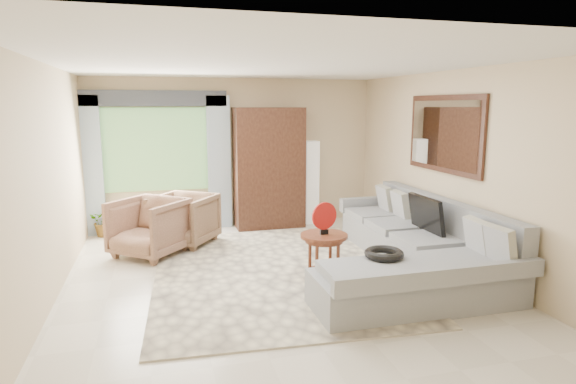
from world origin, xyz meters
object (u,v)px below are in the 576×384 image
object	(u,v)px
potted_plant	(105,220)
armoire	(269,168)
sectional_sofa	(414,252)
armchair_left	(149,227)
armchair_right	(184,220)
tv_screen	(426,214)
floor_lamp	(311,182)
coffee_table	(324,256)

from	to	relation	value
potted_plant	armoire	bearing A→B (deg)	-1.67
sectional_sofa	armchair_left	bearing A→B (deg)	152.75
sectional_sofa	armchair_right	world-z (taller)	sectional_sofa
tv_screen	armchair_right	distance (m)	3.60
sectional_sofa	armchair_left	xyz separation A→B (m)	(-3.28, 1.69, 0.13)
tv_screen	potted_plant	bearing A→B (deg)	146.94
armoire	floor_lamp	bearing A→B (deg)	4.29
armchair_right	floor_lamp	bearing A→B (deg)	54.37
sectional_sofa	armchair_left	world-z (taller)	sectional_sofa
tv_screen	potted_plant	xyz separation A→B (m)	(-4.27, 2.78, -0.46)
tv_screen	floor_lamp	distance (m)	2.85
floor_lamp	tv_screen	bearing A→B (deg)	-75.76
sectional_sofa	tv_screen	world-z (taller)	tv_screen
potted_plant	floor_lamp	distance (m)	3.60
sectional_sofa	floor_lamp	world-z (taller)	floor_lamp
armoire	sectional_sofa	bearing A→B (deg)	-66.94
tv_screen	potted_plant	distance (m)	5.11
sectional_sofa	potted_plant	size ratio (longest dim) A/B	6.60
armchair_left	armchair_right	world-z (taller)	armchair_left
armchair_left	tv_screen	bearing A→B (deg)	17.57
tv_screen	armchair_left	distance (m)	3.86
potted_plant	armchair_right	bearing A→B (deg)	-34.70
tv_screen	potted_plant	size ratio (longest dim) A/B	1.41
armchair_left	armchair_right	bearing A→B (deg)	80.57
floor_lamp	armoire	bearing A→B (deg)	-175.71
potted_plant	armchair_left	bearing A→B (deg)	-60.70
tv_screen	armoire	size ratio (longest dim) A/B	0.35
armchair_right	armchair_left	bearing A→B (deg)	-105.13
potted_plant	floor_lamp	xyz separation A→B (m)	(3.57, -0.02, 0.49)
sectional_sofa	floor_lamp	distance (m)	3.03
coffee_table	armoire	bearing A→B (deg)	90.86
armoire	armchair_right	bearing A→B (deg)	-153.15
sectional_sofa	armchair_left	distance (m)	3.69
sectional_sofa	coffee_table	xyz separation A→B (m)	(-1.19, 0.10, 0.02)
armchair_left	floor_lamp	xyz separation A→B (m)	(2.84, 1.27, 0.33)
armchair_left	potted_plant	world-z (taller)	armchair_left
tv_screen	armoire	bearing A→B (deg)	119.07
floor_lamp	coffee_table	bearing A→B (deg)	-104.87
sectional_sofa	tv_screen	distance (m)	0.55
coffee_table	armoire	size ratio (longest dim) A/B	0.28
armchair_right	potted_plant	size ratio (longest dim) A/B	1.66
armchair_left	armchair_right	distance (m)	0.67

